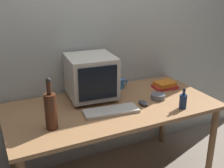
% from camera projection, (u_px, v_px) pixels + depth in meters
% --- Properties ---
extents(back_wall, '(4.00, 0.08, 2.50)m').
position_uv_depth(back_wall, '(89.00, 34.00, 2.49)').
color(back_wall, beige).
rests_on(back_wall, ground).
extents(desk, '(1.69, 0.84, 0.75)m').
position_uv_depth(desk, '(112.00, 114.00, 2.29)').
color(desk, '#9E7047').
rests_on(desk, ground).
extents(crt_monitor, '(0.41, 0.42, 0.37)m').
position_uv_depth(crt_monitor, '(91.00, 77.00, 2.33)').
color(crt_monitor, beige).
rests_on(crt_monitor, desk).
extents(keyboard, '(0.44, 0.20, 0.02)m').
position_uv_depth(keyboard, '(111.00, 111.00, 2.13)').
color(keyboard, beige).
rests_on(keyboard, desk).
extents(computer_mouse, '(0.07, 0.11, 0.04)m').
position_uv_depth(computer_mouse, '(143.00, 103.00, 2.25)').
color(computer_mouse, '#3F3F47').
rests_on(computer_mouse, desk).
extents(bottle_tall, '(0.08, 0.08, 0.36)m').
position_uv_depth(bottle_tall, '(51.00, 110.00, 1.86)').
color(bottle_tall, '#472314').
rests_on(bottle_tall, desk).
extents(bottle_short, '(0.06, 0.06, 0.17)m').
position_uv_depth(bottle_short, '(183.00, 101.00, 2.18)').
color(bottle_short, navy).
rests_on(bottle_short, desk).
extents(book_stack, '(0.23, 0.17, 0.06)m').
position_uv_depth(book_stack, '(165.00, 85.00, 2.60)').
color(book_stack, red).
rests_on(book_stack, desk).
extents(mug, '(0.12, 0.08, 0.09)m').
position_uv_depth(mug, '(120.00, 84.00, 2.60)').
color(mug, '#3370B2').
rests_on(mug, desk).
extents(cd_spindle, '(0.12, 0.12, 0.04)m').
position_uv_depth(cd_spindle, '(158.00, 97.00, 2.36)').
color(cd_spindle, '#595B66').
rests_on(cd_spindle, desk).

